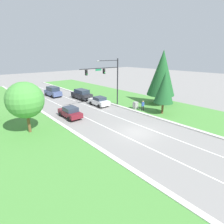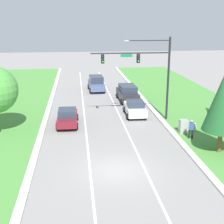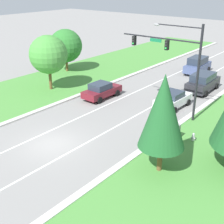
{
  "view_description": "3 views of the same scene",
  "coord_description": "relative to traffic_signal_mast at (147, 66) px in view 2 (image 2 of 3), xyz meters",
  "views": [
    {
      "loc": [
        -14.28,
        -12.07,
        8.56
      ],
      "look_at": [
        -0.83,
        3.5,
        1.78
      ],
      "focal_mm": 28.0,
      "sensor_mm": 36.0,
      "label": 1
    },
    {
      "loc": [
        -2.49,
        -18.37,
        9.44
      ],
      "look_at": [
        0.39,
        6.58,
        2.03
      ],
      "focal_mm": 50.0,
      "sensor_mm": 36.0,
      "label": 2
    },
    {
      "loc": [
        15.88,
        -12.85,
        11.09
      ],
      "look_at": [
        2.65,
        3.63,
        2.05
      ],
      "focal_mm": 50.0,
      "sensor_mm": 36.0,
      "label": 3
    }
  ],
  "objects": [
    {
      "name": "charcoal_suv",
      "position": [
        -0.5,
        7.76,
        -4.3
      ],
      "size": [
        2.32,
        5.01,
        1.97
      ],
      "rotation": [
        0.0,
        0.0,
        0.03
      ],
      "color": "#28282D",
      "rests_on": "ground_plane"
    },
    {
      "name": "ground_plane",
      "position": [
        -4.1,
        -10.15,
        -5.3
      ],
      "size": [
        160.0,
        160.0,
        0.0
      ],
      "primitive_type": "plane",
      "color": "gray"
    },
    {
      "name": "white_sedan",
      "position": [
        -0.73,
        1.65,
        -4.49
      ],
      "size": [
        2.13,
        4.2,
        1.6
      ],
      "rotation": [
        0.0,
        0.0,
        -0.03
      ],
      "color": "white",
      "rests_on": "ground_plane"
    },
    {
      "name": "burgundy_sedan",
      "position": [
        -7.54,
        -0.61,
        -4.5
      ],
      "size": [
        2.03,
        4.35,
        1.6
      ],
      "rotation": [
        0.0,
        0.0,
        -0.02
      ],
      "color": "maroon",
      "rests_on": "ground_plane"
    },
    {
      "name": "curb_strip_right",
      "position": [
        1.55,
        -10.15,
        -5.23
      ],
      "size": [
        0.5,
        90.0,
        0.15
      ],
      "color": "beige",
      "rests_on": "ground_plane"
    },
    {
      "name": "slate_blue_suv",
      "position": [
        -3.89,
        13.82,
        -4.24
      ],
      "size": [
        2.29,
        4.71,
        2.1
      ],
      "rotation": [
        0.0,
        0.0,
        0.04
      ],
      "color": "#475684",
      "rests_on": "ground_plane"
    },
    {
      "name": "fire_hydrant",
      "position": [
        3.72,
        -3.39,
        -4.96
      ],
      "size": [
        0.34,
        0.2,
        0.7
      ],
      "color": "#B7B7BC",
      "rests_on": "ground_plane"
    },
    {
      "name": "lane_stripe_inner_right",
      "position": [
        -2.3,
        -10.15,
        -5.3
      ],
      "size": [
        0.14,
        81.0,
        0.01
      ],
      "color": "white",
      "rests_on": "ground_plane"
    },
    {
      "name": "traffic_signal_mast",
      "position": [
        0.0,
        0.0,
        0.0
      ],
      "size": [
        7.45,
        0.41,
        7.98
      ],
      "color": "black",
      "rests_on": "ground_plane"
    },
    {
      "name": "conifer_near_right_tree",
      "position": [
        3.73,
        -8.24,
        -1.28
      ],
      "size": [
        2.83,
        2.83,
        6.3
      ],
      "color": "brown",
      "rests_on": "ground_plane"
    },
    {
      "name": "lane_stripe_inner_left",
      "position": [
        -5.9,
        -10.15,
        -5.3
      ],
      "size": [
        0.14,
        81.0,
        0.01
      ],
      "color": "white",
      "rests_on": "ground_plane"
    },
    {
      "name": "pedestrian",
      "position": [
        2.61,
        -5.39,
        -4.37
      ],
      "size": [
        0.43,
        0.33,
        1.69
      ],
      "rotation": [
        0.0,
        0.0,
        2.8
      ],
      "color": "black",
      "rests_on": "ground_plane"
    },
    {
      "name": "curb_strip_left",
      "position": [
        -9.75,
        -10.15,
        -5.23
      ],
      "size": [
        0.5,
        90.0,
        0.15
      ],
      "color": "beige",
      "rests_on": "ground_plane"
    },
    {
      "name": "utility_cabinet",
      "position": [
        2.45,
        -3.98,
        -4.69
      ],
      "size": [
        0.7,
        0.6,
        1.23
      ],
      "color": "#9E9E99",
      "rests_on": "ground_plane"
    }
  ]
}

